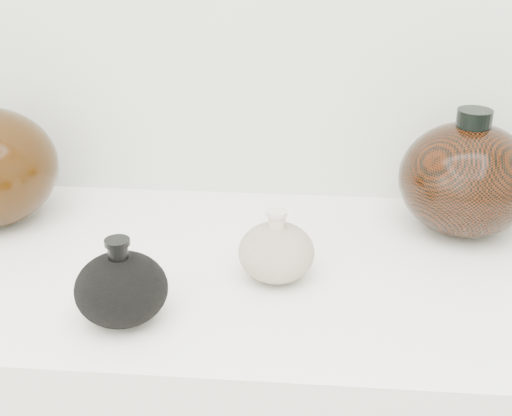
{
  "coord_description": "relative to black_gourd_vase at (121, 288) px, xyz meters",
  "views": [
    {
      "loc": [
        0.08,
        0.09,
        1.39
      ],
      "look_at": [
        0.01,
        0.92,
        1.0
      ],
      "focal_mm": 50.0,
      "sensor_mm": 36.0,
      "label": 1
    }
  ],
  "objects": [
    {
      "name": "black_gourd_vase",
      "position": [
        0.0,
        0.0,
        0.0
      ],
      "size": [
        0.14,
        0.14,
        0.11
      ],
      "color": "black",
      "rests_on": "display_counter"
    },
    {
      "name": "room",
      "position": [
        0.14,
        -0.53,
        0.36
      ],
      "size": [
        3.04,
        2.42,
        2.64
      ],
      "color": "slate",
      "rests_on": "ground"
    },
    {
      "name": "right_round_pot",
      "position": [
        0.45,
        0.28,
        0.04
      ],
      "size": [
        0.2,
        0.2,
        0.19
      ],
      "color": "black",
      "rests_on": "display_counter"
    },
    {
      "name": "cream_gourd_vase",
      "position": [
        0.18,
        0.12,
        -0.0
      ],
      "size": [
        0.13,
        0.13,
        0.1
      ],
      "color": "#C2B493",
      "rests_on": "display_counter"
    }
  ]
}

